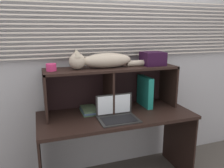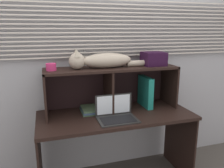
# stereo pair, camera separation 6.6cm
# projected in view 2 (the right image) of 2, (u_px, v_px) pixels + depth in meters

# --- Properties ---
(back_panel_with_blinds) EXTENTS (4.40, 0.08, 2.50)m
(back_panel_with_blinds) POSITION_uv_depth(u_px,v_px,m) (106.00, 56.00, 2.35)
(back_panel_with_blinds) COLOR #AAABB3
(back_panel_with_blinds) RESTS_ON ground
(desk) EXTENTS (1.47, 0.62, 0.74)m
(desk) POSITION_uv_depth(u_px,v_px,m) (116.00, 128.00, 2.18)
(desk) COLOR black
(desk) RESTS_ON ground
(hutch_shelf_unit) EXTENTS (1.30, 0.34, 0.43)m
(hutch_shelf_unit) POSITION_uv_depth(u_px,v_px,m) (111.00, 80.00, 2.23)
(hutch_shelf_unit) COLOR black
(hutch_shelf_unit) RESTS_ON desk
(cat) EXTENTS (0.82, 0.17, 0.18)m
(cat) POSITION_uv_depth(u_px,v_px,m) (102.00, 60.00, 2.12)
(cat) COLOR #BAAB98
(cat) RESTS_ON hutch_shelf_unit
(laptop) EXTENTS (0.35, 0.25, 0.21)m
(laptop) POSITION_uv_depth(u_px,v_px,m) (116.00, 114.00, 2.03)
(laptop) COLOR #242424
(laptop) RESTS_ON desk
(binder_upright) EXTENTS (0.06, 0.27, 0.32)m
(binder_upright) POSITION_uv_depth(u_px,v_px,m) (145.00, 92.00, 2.33)
(binder_upright) COLOR #1C7F74
(binder_upright) RESTS_ON desk
(book_stack) EXTENTS (0.15, 0.25, 0.04)m
(book_stack) POSITION_uv_depth(u_px,v_px,m) (89.00, 110.00, 2.19)
(book_stack) COLOR #426447
(book_stack) RESTS_ON desk
(small_basket) EXTENTS (0.09, 0.09, 0.06)m
(small_basket) POSITION_uv_depth(u_px,v_px,m) (51.00, 67.00, 2.00)
(small_basket) COLOR #D2306E
(small_basket) RESTS_ON hutch_shelf_unit
(storage_box) EXTENTS (0.22, 0.20, 0.13)m
(storage_box) POSITION_uv_depth(u_px,v_px,m) (153.00, 59.00, 2.27)
(storage_box) COLOR black
(storage_box) RESTS_ON hutch_shelf_unit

